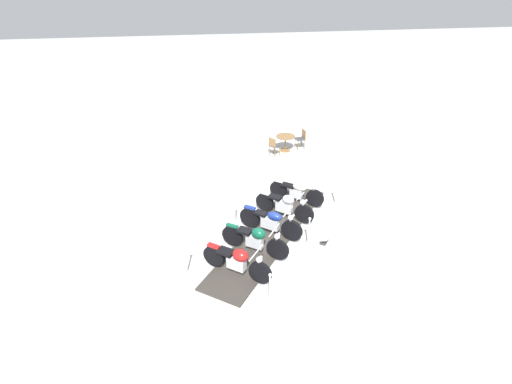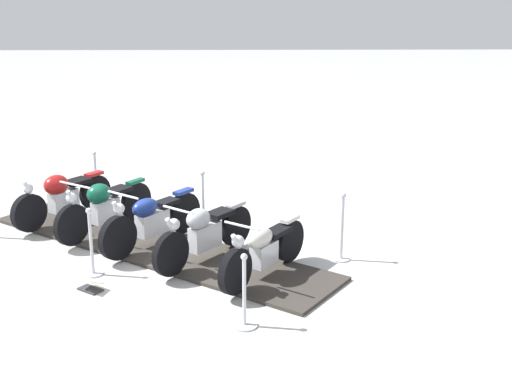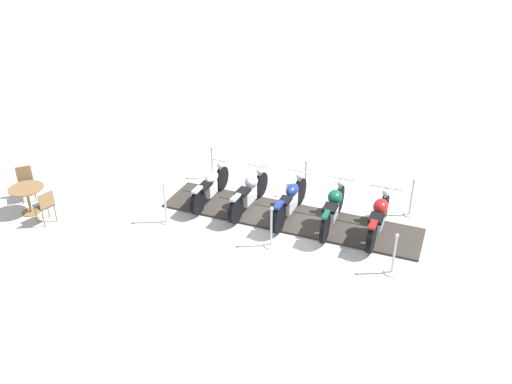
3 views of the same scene
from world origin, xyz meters
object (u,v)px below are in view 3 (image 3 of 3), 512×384
Objects in this scene: stanchion_right_mid at (305,184)px; cafe_chair_across_table at (26,181)px; stanchion_left_rear at (165,208)px; info_placard at (296,184)px; motorcycle_chrome at (249,192)px; stanchion_right_rear at (212,169)px; cafe_table at (27,194)px; motorcycle_maroon at (379,217)px; motorcycle_forest at (333,207)px; stanchion_left_mid at (271,234)px; cafe_chair_near_table at (45,204)px; stanchion_right_front at (411,202)px; motorcycle_cream at (211,186)px; stanchion_left_front at (393,261)px; motorcycle_navy at (290,200)px.

cafe_chair_across_table is at bearing 167.66° from stanchion_right_mid.
stanchion_left_rear is 2.66× the size of info_placard.
cafe_chair_across_table is (-5.76, 2.03, 0.02)m from motorcycle_chrome.
stanchion_left_rear is 1.12× the size of stanchion_right_rear.
cafe_table is (-7.30, 0.82, 0.20)m from stanchion_right_mid.
stanchion_left_rear is 4.16m from cafe_chair_across_table.
stanchion_left_rear is at bearing 105.74° from motorcycle_maroon.
cafe_table is at bearing 105.70° from motorcycle_forest.
motorcycle_chrome reaches higher than info_placard.
info_placard is at bearing -26.25° from stanchion_right_rear.
stanchion_left_mid reaches higher than cafe_chair_near_table.
motorcycle_forest is 8.30m from cafe_chair_across_table.
stanchion_right_front is 1.17× the size of cafe_chair_near_table.
stanchion_right_rear is at bearing -170.49° from info_placard.
stanchion_right_mid is 7.35m from cafe_table.
cafe_chair_across_table is (-9.75, 3.29, 0.17)m from stanchion_right_front.
stanchion_right_mid is at bearing 60.57° from motorcycle_maroon.
motorcycle_maroon reaches higher than motorcycle_cream.
stanchion_left_mid is 1.18× the size of cafe_chair_near_table.
cafe_table is 0.82m from cafe_chair_near_table.
motorcycle_cream is 4.74m from cafe_table.
stanchion_left_mid is at bearing -82.80° from info_placard.
motorcycle_forest is 1.07× the size of motorcycle_cream.
motorcycle_cream reaches higher than info_placard.
cafe_table is (-3.42, 1.33, 0.15)m from stanchion_left_rear.
cafe_chair_near_table is (-4.21, -0.08, 0.04)m from motorcycle_cream.
stanchion_right_mid is at bearing -35.75° from stanchion_right_rear.
stanchion_right_mid is at bearing 7.49° from stanchion_left_rear.
cafe_chair_near_table is 0.97× the size of cafe_chair_across_table.
motorcycle_cream is 5.28m from stanchion_left_front.
cafe_chair_across_table reaches higher than info_placard.
motorcycle_cream is at bearing 129.28° from stanchion_left_front.
cafe_chair_across_table is (-5.13, -0.04, 0.25)m from stanchion_right_rear.
info_placard is at bearing 15.74° from stanchion_left_rear.
stanchion_right_front is 2.47× the size of info_placard.
cafe_chair_across_table is at bearing 109.72° from motorcycle_cream.
motorcycle_maroon is 4.37× the size of info_placard.
stanchion_left_mid is at bearing 144.25° from stanchion_left_front.
stanchion_right_rear is at bearing 76.31° from motorcycle_maroon.
motorcycle_maroon is 5.27m from stanchion_right_rear.
stanchion_right_rear is 5.13m from cafe_chair_across_table.
stanchion_left_mid is 7.00m from cafe_chair_across_table.
cafe_chair_near_table is (-2.93, 0.68, 0.13)m from stanchion_left_rear.
motorcycle_maroon is 2.07× the size of cafe_chair_near_table.
motorcycle_maroon is 2.25m from motorcycle_navy.
motorcycle_navy is 2.25m from motorcycle_cream.
stanchion_right_front is at bearing -14.49° from cafe_table.
motorcycle_chrome is at bearing -113.13° from info_placard.
stanchion_left_front is at bearing -30.07° from cafe_table.
stanchion_left_front is at bearing -129.95° from motorcycle_forest.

